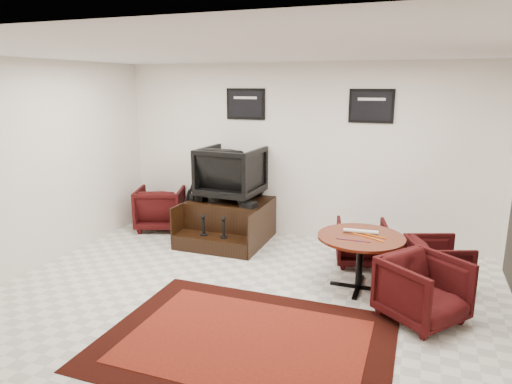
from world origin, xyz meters
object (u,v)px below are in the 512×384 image
Objects in this scene: meeting_table at (361,243)px; table_chair_back at (361,240)px; table_chair_window at (438,261)px; armchair_side at (161,206)px; table_chair_corner at (423,287)px; shine_podium at (229,222)px; shine_chair at (231,170)px.

table_chair_back is at bearing 96.11° from meeting_table.
table_chair_back is 1.09m from table_chair_window.
table_chair_back is at bearing 153.22° from armchair_side.
table_chair_corner is at bearing 137.47° from armchair_side.
armchair_side reaches higher than shine_podium.
shine_podium is at bearing 55.98° from table_chair_window.
table_chair_back is (2.15, -0.29, 0.04)m from shine_podium.
armchair_side is 0.77× the size of meeting_table.
table_chair_corner is (0.82, -1.39, 0.04)m from table_chair_back.
armchair_side is at bearing 58.11° from table_chair_window.
table_chair_window reaches higher than shine_podium.
armchair_side reaches higher than table_chair_back.
table_chair_back is 1.61m from table_chair_corner.
shine_podium is 1.90× the size of table_chair_back.
table_chair_window is (4.48, -0.89, -0.06)m from armchair_side.
shine_chair is 1.39× the size of table_chair_back.
meeting_table is (2.23, -1.11, 0.30)m from shine_podium.
table_chair_back is 1.00× the size of table_chair_window.
meeting_table is at bearing 83.72° from table_chair_back.
table_chair_window is at bearing 149.18° from armchair_side.
table_chair_window is at bearing 167.13° from shine_chair.
table_chair_window is 0.88× the size of table_chair_corner.
table_chair_corner is (0.74, -0.57, -0.21)m from meeting_table.
shine_chair is at bearing 53.64° from table_chair_window.
table_chair_window is at bearing 22.40° from meeting_table.
table_chair_window is at bearing 143.22° from table_chair_back.
shine_chair is 1.39× the size of table_chair_window.
meeting_table is at bearing 153.55° from shine_chair.
shine_podium is at bearing -20.16° from table_chair_back.
armchair_side is at bearing -19.52° from table_chair_back.
table_chair_corner is at bearing 149.26° from table_chair_window.
table_chair_back reaches higher than meeting_table.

